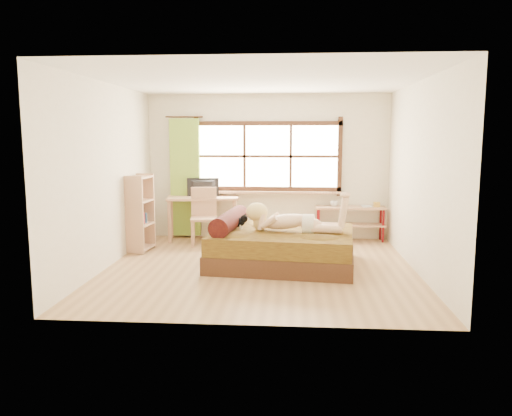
# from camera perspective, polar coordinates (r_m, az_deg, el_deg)

# --- Properties ---
(floor) EXTENTS (4.50, 4.50, 0.00)m
(floor) POSITION_cam_1_polar(r_m,az_deg,el_deg) (7.40, 0.41, -6.87)
(floor) COLOR #9E754C
(floor) RESTS_ON ground
(ceiling) EXTENTS (4.50, 4.50, 0.00)m
(ceiling) POSITION_cam_1_polar(r_m,az_deg,el_deg) (7.19, 0.44, 14.40)
(ceiling) COLOR white
(ceiling) RESTS_ON wall_back
(wall_back) EXTENTS (4.50, 0.00, 4.50)m
(wall_back) POSITION_cam_1_polar(r_m,az_deg,el_deg) (9.41, 1.33, 4.71)
(wall_back) COLOR silver
(wall_back) RESTS_ON floor
(wall_front) EXTENTS (4.50, 0.00, 4.50)m
(wall_front) POSITION_cam_1_polar(r_m,az_deg,el_deg) (4.93, -1.29, 1.51)
(wall_front) COLOR silver
(wall_front) RESTS_ON floor
(wall_left) EXTENTS (0.00, 4.50, 4.50)m
(wall_left) POSITION_cam_1_polar(r_m,az_deg,el_deg) (7.65, -16.67, 3.56)
(wall_left) COLOR silver
(wall_left) RESTS_ON floor
(wall_right) EXTENTS (0.00, 4.50, 4.50)m
(wall_right) POSITION_cam_1_polar(r_m,az_deg,el_deg) (7.37, 18.19, 3.33)
(wall_right) COLOR silver
(wall_right) RESTS_ON floor
(window) EXTENTS (2.80, 0.16, 1.46)m
(window) POSITION_cam_1_polar(r_m,az_deg,el_deg) (9.37, 1.33, 5.67)
(window) COLOR #FFEDBF
(window) RESTS_ON wall_back
(curtain) EXTENTS (0.55, 0.10, 2.20)m
(curtain) POSITION_cam_1_polar(r_m,az_deg,el_deg) (9.51, -8.10, 3.46)
(curtain) COLOR olive
(curtain) RESTS_ON wall_back
(bed) EXTENTS (2.26, 1.89, 0.79)m
(bed) POSITION_cam_1_polar(r_m,az_deg,el_deg) (7.53, 2.68, -4.38)
(bed) COLOR #361B10
(bed) RESTS_ON floor
(woman) EXTENTS (1.50, 0.58, 0.63)m
(woman) POSITION_cam_1_polar(r_m,az_deg,el_deg) (7.38, 4.26, -0.30)
(woman) COLOR beige
(woman) RESTS_ON bed
(kitten) EXTENTS (0.33, 0.16, 0.25)m
(kitten) POSITION_cam_1_polar(r_m,az_deg,el_deg) (7.60, -2.33, -1.47)
(kitten) COLOR black
(kitten) RESTS_ON bed
(desk) EXTENTS (1.37, 0.78, 0.81)m
(desk) POSITION_cam_1_polar(r_m,az_deg,el_deg) (9.31, -6.12, 0.63)
(desk) COLOR tan
(desk) RESTS_ON floor
(monitor) EXTENTS (0.59, 0.17, 0.34)m
(monitor) POSITION_cam_1_polar(r_m,az_deg,el_deg) (9.33, -6.09, 2.36)
(monitor) COLOR black
(monitor) RESTS_ON desk
(chair) EXTENTS (0.52, 0.52, 1.02)m
(chair) POSITION_cam_1_polar(r_m,az_deg,el_deg) (8.97, -5.98, -0.55)
(chair) COLOR tan
(chair) RESTS_ON floor
(pipe_shelf) EXTENTS (1.28, 0.34, 0.72)m
(pipe_shelf) POSITION_cam_1_polar(r_m,az_deg,el_deg) (9.38, 10.79, -0.86)
(pipe_shelf) COLOR tan
(pipe_shelf) RESTS_ON floor
(cup) EXTENTS (0.13, 0.13, 0.10)m
(cup) POSITION_cam_1_polar(r_m,az_deg,el_deg) (9.31, 8.91, 0.50)
(cup) COLOR gray
(cup) RESTS_ON pipe_shelf
(book) EXTENTS (0.19, 0.25, 0.02)m
(book) POSITION_cam_1_polar(r_m,az_deg,el_deg) (9.37, 11.95, 0.21)
(book) COLOR gray
(book) RESTS_ON pipe_shelf
(bookshelf) EXTENTS (0.36, 0.58, 1.28)m
(bookshelf) POSITION_cam_1_polar(r_m,az_deg,el_deg) (8.60, -13.11, -0.52)
(bookshelf) COLOR tan
(bookshelf) RESTS_ON floor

